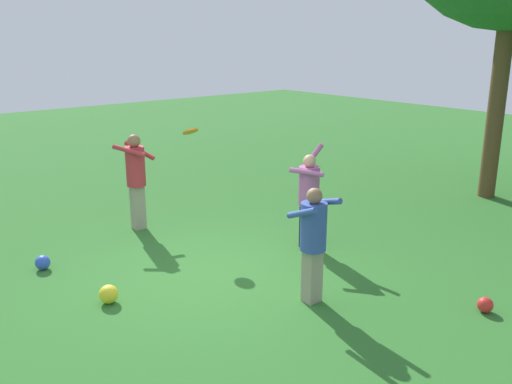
{
  "coord_description": "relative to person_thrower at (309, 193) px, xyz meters",
  "views": [
    {
      "loc": [
        6.14,
        -4.24,
        3.42
      ],
      "look_at": [
        -0.17,
        1.03,
        1.05
      ],
      "focal_mm": 38.56,
      "sensor_mm": 36.0,
      "label": 1
    }
  ],
  "objects": [
    {
      "name": "frisbee",
      "position": [
        -1.76,
        -1.09,
        0.9
      ],
      "size": [
        0.26,
        0.28,
        0.14
      ],
      "color": "orange"
    },
    {
      "name": "ball_red",
      "position": [
        3.04,
        0.15,
        -0.83
      ],
      "size": [
        0.2,
        0.2,
        0.2
      ],
      "primitive_type": "sphere",
      "color": "red",
      "rests_on": "ground_plane"
    },
    {
      "name": "ball_yellow",
      "position": [
        -0.27,
        -3.42,
        -0.81
      ],
      "size": [
        0.25,
        0.25,
        0.25
      ],
      "primitive_type": "sphere",
      "color": "yellow",
      "rests_on": "ground_plane"
    },
    {
      "name": "ball_blue",
      "position": [
        -1.91,
        -3.71,
        -0.82
      ],
      "size": [
        0.22,
        0.22,
        0.22
      ],
      "primitive_type": "sphere",
      "color": "blue",
      "rests_on": "ground_plane"
    },
    {
      "name": "person_bystander",
      "position": [
        1.4,
        -1.33,
        -0.01
      ],
      "size": [
        0.57,
        0.52,
        1.56
      ],
      "rotation": [
        0.0,
        0.0,
        3.07
      ],
      "color": "gray",
      "rests_on": "ground_plane"
    },
    {
      "name": "person_thrower",
      "position": [
        0.0,
        0.0,
        0.0
      ],
      "size": [
        0.64,
        0.65,
        1.74
      ],
      "rotation": [
        0.0,
        0.0,
        -2.59
      ],
      "color": "black",
      "rests_on": "ground_plane"
    },
    {
      "name": "person_catcher",
      "position": [
        -2.62,
        -1.72,
        0.1
      ],
      "size": [
        0.76,
        0.73,
        1.74
      ],
      "rotation": [
        0.0,
        0.0,
        0.63
      ],
      "color": "gray",
      "rests_on": "ground_plane"
    },
    {
      "name": "ground_plane",
      "position": [
        -0.13,
        -1.91,
        -0.93
      ],
      "size": [
        40.0,
        40.0,
        0.0
      ],
      "primitive_type": "plane",
      "color": "#2D6B28"
    }
  ]
}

